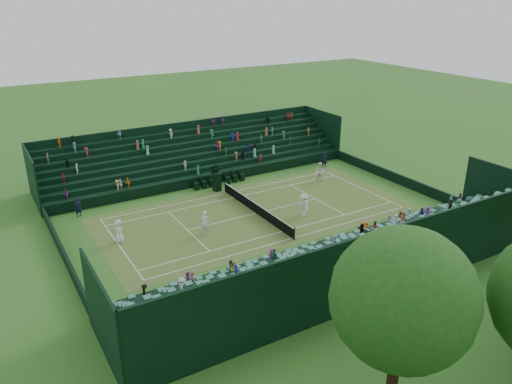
% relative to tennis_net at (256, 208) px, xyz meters
% --- Properties ---
extents(ground, '(160.00, 160.00, 0.00)m').
position_rel_tennis_net_xyz_m(ground, '(0.00, 0.00, -0.53)').
color(ground, '#2D6720').
rests_on(ground, ground).
extents(court_surface, '(12.97, 26.77, 0.01)m').
position_rel_tennis_net_xyz_m(court_surface, '(0.00, 0.00, -0.52)').
color(court_surface, '#3A7928').
rests_on(court_surface, ground).
extents(perimeter_wall_north, '(17.17, 0.20, 1.00)m').
position_rel_tennis_net_xyz_m(perimeter_wall_north, '(0.00, 15.88, -0.03)').
color(perimeter_wall_north, black).
rests_on(perimeter_wall_north, ground).
extents(perimeter_wall_south, '(17.17, 0.20, 1.00)m').
position_rel_tennis_net_xyz_m(perimeter_wall_south, '(0.00, -15.88, -0.03)').
color(perimeter_wall_south, black).
rests_on(perimeter_wall_south, ground).
extents(perimeter_wall_east, '(0.20, 31.77, 1.00)m').
position_rel_tennis_net_xyz_m(perimeter_wall_east, '(8.48, 0.00, -0.03)').
color(perimeter_wall_east, black).
rests_on(perimeter_wall_east, ground).
extents(perimeter_wall_west, '(0.20, 31.77, 1.00)m').
position_rel_tennis_net_xyz_m(perimeter_wall_west, '(-8.48, 0.00, -0.03)').
color(perimeter_wall_west, black).
rests_on(perimeter_wall_west, ground).
extents(north_grandstand, '(6.60, 32.00, 4.90)m').
position_rel_tennis_net_xyz_m(north_grandstand, '(12.66, 0.00, 1.02)').
color(north_grandstand, black).
rests_on(north_grandstand, ground).
extents(south_grandstand, '(6.60, 32.00, 4.90)m').
position_rel_tennis_net_xyz_m(south_grandstand, '(-12.66, 0.00, 1.02)').
color(south_grandstand, black).
rests_on(south_grandstand, ground).
extents(tennis_net, '(11.67, 0.10, 1.06)m').
position_rel_tennis_net_xyz_m(tennis_net, '(0.00, 0.00, 0.00)').
color(tennis_net, black).
rests_on(tennis_net, ground).
extents(umpire_chair, '(0.86, 0.86, 2.70)m').
position_rel_tennis_net_xyz_m(umpire_chair, '(-6.54, -0.50, 0.63)').
color(umpire_chair, black).
rests_on(umpire_chair, ground).
extents(courtside_chairs, '(0.48, 5.46, 1.05)m').
position_rel_tennis_net_xyz_m(courtside_chairs, '(-7.77, 0.40, -0.13)').
color(courtside_chairs, black).
rests_on(courtside_chairs, ground).
extents(player_near_west, '(0.96, 0.67, 1.86)m').
position_rel_tennis_net_xyz_m(player_near_west, '(-0.73, -11.63, 0.40)').
color(player_near_west, white).
rests_on(player_near_west, ground).
extents(player_near_east, '(0.84, 0.78, 1.93)m').
position_rel_tennis_net_xyz_m(player_near_east, '(1.27, -5.39, 0.44)').
color(player_near_east, white).
rests_on(player_near_east, ground).
extents(player_far_west, '(1.17, 1.06, 1.96)m').
position_rel_tennis_net_xyz_m(player_far_west, '(-3.54, 9.57, 0.46)').
color(player_far_west, white).
rests_on(player_far_west, ground).
extents(player_far_east, '(1.30, 0.80, 1.95)m').
position_rel_tennis_net_xyz_m(player_far_east, '(2.39, 3.27, 0.45)').
color(player_far_east, silver).
rests_on(player_far_east, ground).
extents(line_judge_north, '(0.60, 0.72, 1.68)m').
position_rel_tennis_net_xyz_m(line_judge_north, '(-6.85, 12.73, 0.31)').
color(line_judge_north, black).
rests_on(line_judge_north, ground).
extents(line_judge_south, '(0.58, 0.71, 1.69)m').
position_rel_tennis_net_xyz_m(line_judge_south, '(-7.19, -13.25, 0.32)').
color(line_judge_south, black).
rests_on(line_judge_south, ground).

